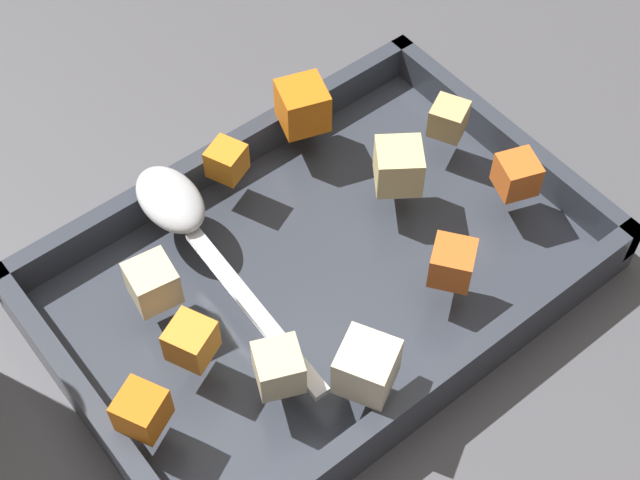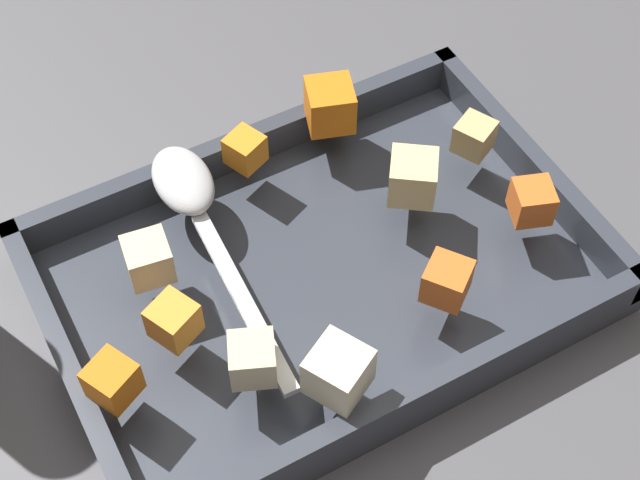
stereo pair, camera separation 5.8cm
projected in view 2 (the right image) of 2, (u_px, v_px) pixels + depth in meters
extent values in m
plane|color=#4C4C51|center=(307.00, 308.00, 0.61)|extent=(4.00, 4.00, 0.00)
cube|color=#333842|center=(320.00, 279.00, 0.62)|extent=(0.35, 0.23, 0.01)
cube|color=#333842|center=(244.00, 148.00, 0.66)|extent=(0.35, 0.01, 0.03)
cube|color=#333842|center=(412.00, 399.00, 0.55)|extent=(0.35, 0.01, 0.03)
cube|color=#333842|center=(532.00, 166.00, 0.65)|extent=(0.01, 0.23, 0.03)
cube|color=#333842|center=(72.00, 373.00, 0.55)|extent=(0.01, 0.23, 0.03)
cube|color=orange|center=(532.00, 201.00, 0.60)|extent=(0.03, 0.03, 0.02)
cube|color=orange|center=(245.00, 150.00, 0.63)|extent=(0.03, 0.03, 0.02)
cube|color=orange|center=(175.00, 322.00, 0.55)|extent=(0.03, 0.03, 0.02)
cube|color=orange|center=(112.00, 381.00, 0.52)|extent=(0.03, 0.03, 0.02)
cube|color=orange|center=(330.00, 105.00, 0.64)|extent=(0.04, 0.04, 0.03)
cube|color=orange|center=(447.00, 281.00, 0.56)|extent=(0.04, 0.04, 0.03)
cube|color=beige|center=(148.00, 259.00, 0.57)|extent=(0.03, 0.03, 0.03)
cube|color=#E0CC89|center=(413.00, 177.00, 0.61)|extent=(0.04, 0.04, 0.03)
cube|color=beige|center=(338.00, 372.00, 0.52)|extent=(0.04, 0.04, 0.03)
cube|color=tan|center=(474.00, 136.00, 0.63)|extent=(0.03, 0.03, 0.02)
cube|color=beige|center=(252.00, 359.00, 0.53)|extent=(0.03, 0.03, 0.03)
ellipsoid|color=silver|center=(183.00, 180.00, 0.61)|extent=(0.04, 0.06, 0.02)
cube|color=silver|center=(245.00, 304.00, 0.57)|extent=(0.02, 0.14, 0.01)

